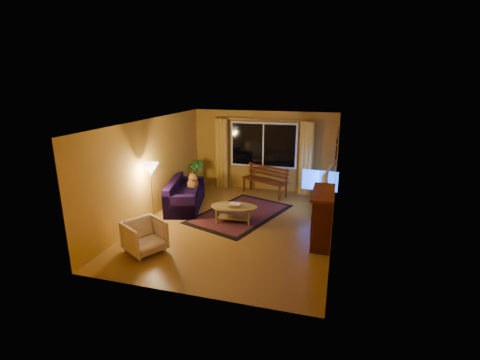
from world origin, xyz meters
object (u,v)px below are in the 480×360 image
(floor_lamp, at_px, (152,194))
(tv_console, at_px, (322,202))
(bench, at_px, (264,188))
(sofa, at_px, (185,194))
(coffee_table, at_px, (234,214))
(armchair, at_px, (145,235))

(floor_lamp, distance_m, tv_console, 4.47)
(floor_lamp, height_order, tv_console, floor_lamp)
(bench, distance_m, sofa, 2.52)
(coffee_table, bearing_deg, armchair, -123.39)
(floor_lamp, relative_size, coffee_table, 1.31)
(bench, height_order, coffee_table, bench)
(coffee_table, distance_m, tv_console, 2.50)
(tv_console, bearing_deg, bench, 146.68)
(floor_lamp, relative_size, tv_console, 1.29)
(sofa, bearing_deg, tv_console, -2.49)
(coffee_table, bearing_deg, bench, 83.40)
(armchair, bearing_deg, floor_lamp, 52.91)
(armchair, bearing_deg, bench, 9.90)
(floor_lamp, xyz_separation_m, tv_console, (3.95, 2.03, -0.51))
(sofa, height_order, coffee_table, sofa)
(armchair, distance_m, tv_console, 4.80)
(bench, xyz_separation_m, coffee_table, (-0.27, -2.32, -0.01))
(armchair, xyz_separation_m, floor_lamp, (-0.59, 1.39, 0.39))
(sofa, distance_m, floor_lamp, 1.33)
(bench, bearing_deg, floor_lamp, -102.81)
(floor_lamp, bearing_deg, coffee_table, 17.37)
(bench, bearing_deg, coffee_table, -72.77)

